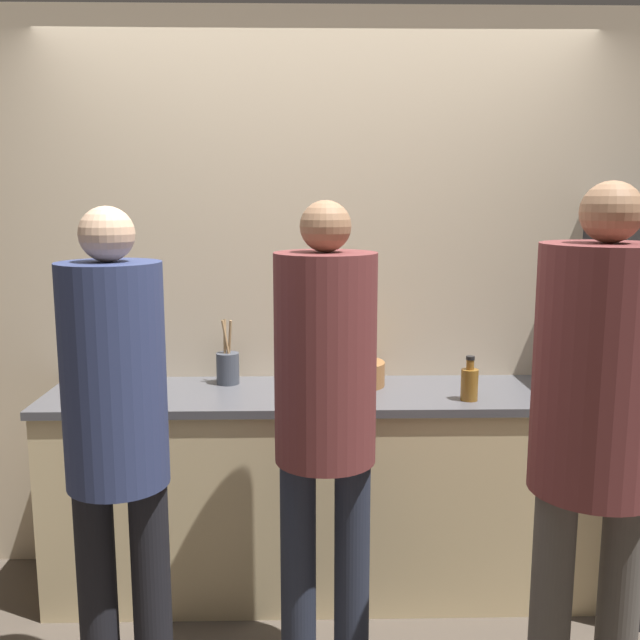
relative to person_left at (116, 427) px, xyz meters
The scene contains 12 objects.
ground_plane 1.32m from the person_left, 34.84° to the left, with size 14.00×14.00×0.00m, color #4C4238.
wall_back 1.32m from the person_left, 58.33° to the left, with size 5.20×0.06×2.60m.
counter 1.19m from the person_left, 50.09° to the left, with size 2.38×0.60×0.92m.
person_left is the anchor object (origin of this frame).
person_center 0.71m from the person_left, 14.70° to the left, with size 0.36×0.36×1.75m.
person_right 1.52m from the person_left, ahead, with size 0.40×0.40×1.81m.
fruit_bowl 1.23m from the person_left, 46.96° to the left, with size 0.27×0.27×0.15m.
utensil_crock 0.97m from the person_left, 74.31° to the left, with size 0.10×0.10×0.30m.
bottle_clear 1.10m from the person_left, 55.32° to the left, with size 0.05×0.05×0.21m.
bottle_amber 1.45m from the person_left, 26.19° to the left, with size 0.07×0.07×0.19m.
cup_blue 1.01m from the person_left, 101.43° to the left, with size 0.09×0.09×0.09m.
cup_black 0.70m from the person_left, 111.58° to the left, with size 0.07×0.07×0.10m.
Camera 1 is at (-0.06, -2.70, 1.76)m, focal length 40.00 mm.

